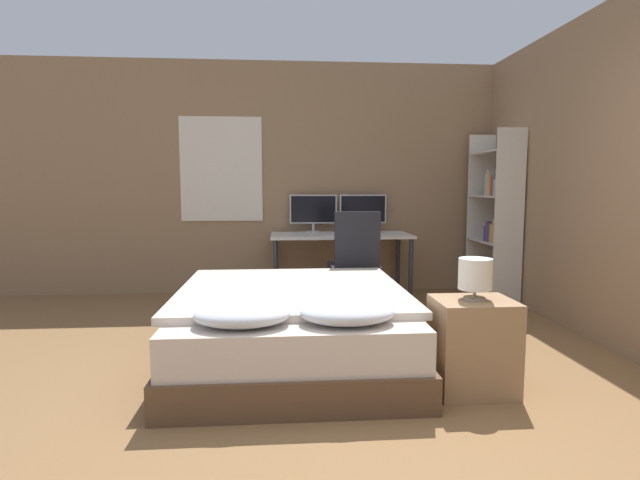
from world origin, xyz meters
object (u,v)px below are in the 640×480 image
nightstand (473,346)px  computer_mouse (368,234)px  bed (292,326)px  monitor_right (363,210)px  desk (341,241)px  bookshelf (497,209)px  bedside_lamp (475,275)px  monitor_left (313,211)px  office_chair (355,273)px  keyboard (343,235)px

nightstand → computer_mouse: size_ratio=8.26×
bed → monitor_right: bearing=68.7°
desk → bookshelf: (1.69, -0.26, 0.36)m
bedside_lamp → monitor_left: size_ratio=0.46×
nightstand → bookshelf: (1.19, 2.40, 0.72)m
computer_mouse → office_chair: office_chair is taller
computer_mouse → monitor_left: bearing=139.2°
bed → monitor_right: (0.89, 2.27, 0.72)m
bedside_lamp → desk: 2.70m
computer_mouse → desk: bearing=138.1°
monitor_left → bookshelf: 2.05m
bedside_lamp → keyboard: bearing=101.6°
desk → bed: bearing=-106.3°
desk → office_chair: office_chair is taller
keyboard → bookshelf: (1.69, -0.02, 0.27)m
monitor_left → bookshelf: bearing=-14.1°
bedside_lamp → bookshelf: size_ratio=0.14×
monitor_left → office_chair: bearing=-71.6°
bed → bedside_lamp: size_ratio=7.69×
monitor_right → computer_mouse: bearing=-93.0°
bedside_lamp → keyboard: bedside_lamp is taller
bedside_lamp → computer_mouse: (-0.23, 2.42, 0.02)m
nightstand → computer_mouse: (-0.23, 2.42, 0.46)m
nightstand → bedside_lamp: size_ratio=2.28×
monitor_right → monitor_left: bearing=180.0°
desk → monitor_left: monitor_left is taller
bedside_lamp → office_chair: (-0.45, 1.88, -0.31)m
computer_mouse → monitor_right: bearing=87.0°
bed → bookshelf: size_ratio=1.05×
bed → monitor_left: (0.30, 2.27, 0.72)m
desk → monitor_left: (-0.29, 0.24, 0.33)m
bed → nightstand: 1.26m
monitor_left → keyboard: (0.29, -0.48, -0.24)m
bedside_lamp → computer_mouse: bearing=95.4°
computer_mouse → office_chair: bearing=-112.3°
bed → keyboard: keyboard is taller
nightstand → monitor_right: 2.99m
bed → bedside_lamp: (1.09, -0.62, 0.47)m
nightstand → keyboard: keyboard is taller
bedside_lamp → monitor_right: 2.92m
desk → keyboard: 0.25m
monitor_left → monitor_right: (0.58, 0.00, 0.00)m
nightstand → monitor_left: monitor_left is taller
nightstand → bedside_lamp: (0.00, 0.00, 0.44)m
bedside_lamp → bookshelf: 2.70m
monitor_right → office_chair: 1.19m
keyboard → monitor_right: bearing=58.8°
computer_mouse → nightstand: bearing=-84.6°
office_chair → bookshelf: size_ratio=0.55×
keyboard → bed: bearing=-108.3°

